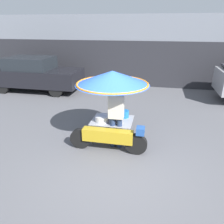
# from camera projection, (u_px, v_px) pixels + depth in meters

# --- Properties ---
(ground_plane) EXTENTS (36.00, 36.00, 0.00)m
(ground_plane) POSITION_uv_depth(u_px,v_px,m) (118.00, 164.00, 5.10)
(ground_plane) COLOR #56565B
(shopfront_building) EXTENTS (28.00, 2.06, 3.52)m
(shopfront_building) POSITION_uv_depth(u_px,v_px,m) (145.00, 50.00, 11.81)
(shopfront_building) COLOR gray
(shopfront_building) RESTS_ON ground
(vendor_motorcycle_cart) EXTENTS (2.00, 1.92, 1.96)m
(vendor_motorcycle_cart) POSITION_uv_depth(u_px,v_px,m) (112.00, 87.00, 5.58)
(vendor_motorcycle_cart) COLOR black
(vendor_motorcycle_cart) RESTS_ON ground
(vendor_person) EXTENTS (0.38, 0.22, 1.68)m
(vendor_person) POSITION_uv_depth(u_px,v_px,m) (116.00, 114.00, 5.53)
(vendor_person) COLOR navy
(vendor_person) RESTS_ON ground
(parked_car) EXTENTS (4.36, 1.77, 1.62)m
(parked_car) POSITION_uv_depth(u_px,v_px,m) (35.00, 74.00, 10.51)
(parked_car) COLOR black
(parked_car) RESTS_ON ground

